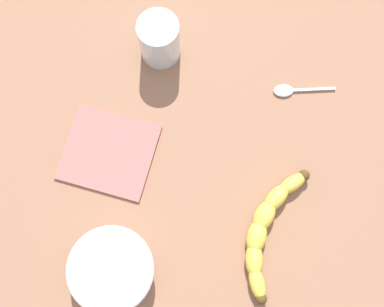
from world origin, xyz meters
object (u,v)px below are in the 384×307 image
banana (266,229)px  smoothie_glass (159,41)px  ceramic_bowl (112,270)px  teaspoon (287,91)px

banana → smoothie_glass: 37.30cm
smoothie_glass → ceramic_bowl: bearing=105.5°
banana → smoothie_glass: size_ratio=2.47×
banana → teaspoon: banana is taller
teaspoon → banana: bearing=76.3°
ceramic_bowl → teaspoon: size_ratio=1.32×
banana → ceramic_bowl: (19.78, 16.93, 1.53)cm
smoothie_glass → ceramic_bowl: smoothie_glass is taller
smoothie_glass → teaspoon: size_ratio=0.91×
banana → teaspoon: 25.25cm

